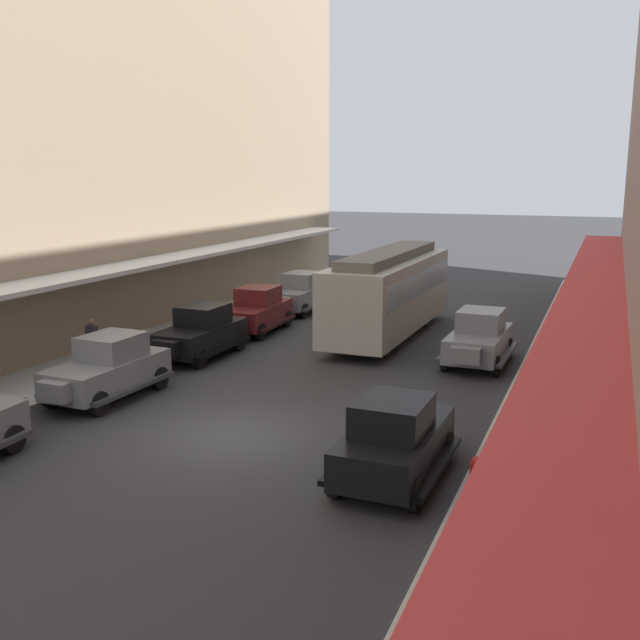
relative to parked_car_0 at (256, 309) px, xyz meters
The scene contains 14 objects.
ground_plane 12.04m from the parked_car_0, 66.30° to the right, with size 200.00×200.00×0.00m, color #2D2D30.
sidewalk_left 11.34m from the parked_car_0, 103.70° to the right, with size 3.00×60.00×0.15m, color #B7B5AD.
sidewalk_right 16.53m from the parked_car_0, 41.72° to the right, with size 3.00×60.00×0.15m, color #B7B5AD.
parked_car_0 is the anchor object (origin of this frame).
parked_car_1 4.46m from the parked_car_0, 89.43° to the right, with size 2.18×4.27×1.84m.
parked_car_2 15.25m from the parked_car_0, 52.11° to the right, with size 2.18×4.27×1.84m.
parked_car_3 4.69m from the parked_car_0, 90.87° to the left, with size 2.21×4.29×1.84m.
parked_car_4 9.52m from the parked_car_0, 10.42° to the right, with size 2.20×4.28×1.84m.
parked_car_5 9.61m from the parked_car_0, 89.68° to the right, with size 2.25×4.30×1.84m.
streetcar 5.50m from the parked_car_0, 12.12° to the left, with size 2.60×9.62×3.46m.
fire_hydrant 16.80m from the parked_car_0, 48.31° to the right, with size 0.24×0.24×0.82m.
pedestrian_0 7.84m from the parked_car_0, 106.13° to the right, with size 0.36×0.24×1.64m.
pedestrian_1 15.94m from the parked_car_0, 32.99° to the right, with size 0.36×0.24×1.64m.
pedestrian_2 19.10m from the parked_car_0, 46.59° to the right, with size 0.36×0.28×1.67m.
Camera 1 is at (8.50, -15.18, 6.46)m, focal length 40.77 mm.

